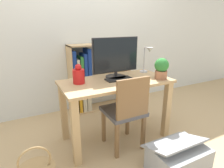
{
  "coord_description": "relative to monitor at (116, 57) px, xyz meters",
  "views": [
    {
      "loc": [
        -0.95,
        -1.76,
        1.34
      ],
      "look_at": [
        0.0,
        0.1,
        0.66
      ],
      "focal_mm": 30.0,
      "sensor_mm": 36.0,
      "label": 1
    }
  ],
  "objects": [
    {
      "name": "keyboard",
      "position": [
        -0.01,
        -0.1,
        -0.23
      ],
      "size": [
        0.3,
        0.14,
        0.02
      ],
      "color": "black",
      "rests_on": "desk"
    },
    {
      "name": "storage_box",
      "position": [
        0.2,
        -0.87,
        -0.83
      ],
      "size": [
        0.52,
        0.43,
        0.34
      ],
      "color": "#999EA3",
      "rests_on": "ground_plane"
    },
    {
      "name": "desk",
      "position": [
        -0.05,
        -0.11,
        -0.39
      ],
      "size": [
        1.23,
        0.6,
        0.73
      ],
      "color": "tan",
      "rests_on": "ground_plane"
    },
    {
      "name": "bookshelf",
      "position": [
        -0.07,
        0.77,
        -0.47
      ],
      "size": [
        0.97,
        0.28,
        1.04
      ],
      "color": "tan",
      "rests_on": "ground_plane"
    },
    {
      "name": "chair",
      "position": [
        -0.06,
        -0.35,
        -0.51
      ],
      "size": [
        0.4,
        0.4,
        0.85
      ],
      "rotation": [
        0.0,
        0.0,
        -0.12
      ],
      "color": "#4C4C51",
      "rests_on": "ground_plane"
    },
    {
      "name": "desk_lamp",
      "position": [
        0.44,
        -0.01,
        -0.04
      ],
      "size": [
        0.1,
        0.19,
        0.33
      ],
      "color": "#B7B7BC",
      "rests_on": "desk"
    },
    {
      "name": "potted_plant",
      "position": [
        0.43,
        -0.29,
        -0.12
      ],
      "size": [
        0.16,
        0.16,
        0.24
      ],
      "color": "#9E6647",
      "rests_on": "desk"
    },
    {
      "name": "monitor",
      "position": [
        0.0,
        0.0,
        0.0
      ],
      "size": [
        0.57,
        0.24,
        0.46
      ],
      "color": "#232326",
      "rests_on": "desk"
    },
    {
      "name": "ground_plane",
      "position": [
        -0.05,
        -0.11,
        -0.97
      ],
      "size": [
        10.0,
        10.0,
        0.0
      ],
      "primitive_type": "plane",
      "color": "tan"
    },
    {
      "name": "vase",
      "position": [
        -0.45,
        -0.02,
        -0.15
      ],
      "size": [
        0.12,
        0.12,
        0.21
      ],
      "color": "red",
      "rests_on": "desk"
    },
    {
      "name": "wall_back",
      "position": [
        -0.05,
        0.95,
        0.33
      ],
      "size": [
        8.0,
        0.05,
        2.6
      ],
      "color": "silver",
      "rests_on": "ground_plane"
    }
  ]
}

